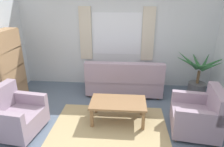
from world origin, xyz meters
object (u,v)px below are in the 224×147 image
at_px(couch, 124,81).
at_px(bookshelf, 9,67).
at_px(armchair_right, 199,115).
at_px(armchair_left, 14,115).
at_px(coffee_table, 118,104).
at_px(potted_plant, 198,77).

xyz_separation_m(couch, bookshelf, (-2.59, -0.67, 0.52)).
height_order(armchair_right, bookshelf, bookshelf).
distance_m(armchair_left, coffee_table, 1.95).
bearing_deg(potted_plant, armchair_right, -106.11).
bearing_deg(armchair_right, couch, -129.28).
bearing_deg(coffee_table, bookshelf, 167.43).
distance_m(couch, armchair_left, 2.63).
bearing_deg(armchair_left, bookshelf, 37.67).
xyz_separation_m(armchair_left, coffee_table, (1.88, 0.51, 0.03)).
relative_size(couch, bookshelf, 1.10).
bearing_deg(coffee_table, armchair_right, -9.36).
xyz_separation_m(armchair_right, potted_plant, (0.46, 1.60, 0.13)).
xyz_separation_m(armchair_left, potted_plant, (3.83, 1.86, 0.13)).
xyz_separation_m(armchair_left, bookshelf, (-0.62, 1.06, 0.53)).
height_order(armchair_left, potted_plant, potted_plant).
relative_size(couch, coffee_table, 1.73).
xyz_separation_m(armchair_left, armchair_right, (3.37, 0.26, 0.00)).
height_order(armchair_right, coffee_table, armchair_right).
height_order(couch, armchair_right, couch).
bearing_deg(armchair_left, couch, -41.06).
bearing_deg(coffee_table, armchair_left, -164.95).
bearing_deg(couch, bookshelf, 14.61).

